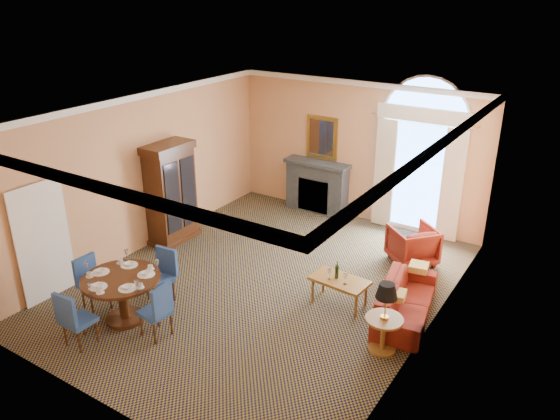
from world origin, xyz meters
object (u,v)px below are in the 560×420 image
Objects in this scene: dining_table at (122,288)px; side_table at (385,310)px; sofa at (406,300)px; armoire at (171,195)px; armchair at (412,245)px; coffee_table at (339,281)px.

dining_table is 4.19m from side_table.
dining_table is at bearing -158.47° from side_table.
side_table is (3.89, 1.54, 0.12)m from dining_table.
armoire is at bearing 78.28° from sofa.
armchair is 2.23m from coffee_table.
side_table is (5.32, -1.18, -0.32)m from armoire.
armchair is 0.74× the size of side_table.
side_table is (0.63, -2.95, 0.34)m from armchair.
side_table is at bearing 52.67° from armchair.
armoire reaches higher than armchair.
armchair is at bearing 101.99° from side_table.
armchair is 0.82× the size of coffee_table.
dining_table is 1.12× the size of side_table.
dining_table reaches higher than armchair.
armoire is 2.56× the size of armchair.
armoire is 4.24m from coffee_table.
side_table is at bearing 172.03° from sofa.
coffee_table is at bearing 40.10° from dining_table.
armchair reaches higher than sofa.
dining_table is (1.43, -2.72, -0.44)m from armoire.
dining_table reaches higher than sofa.
dining_table is 1.25× the size of coffee_table.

